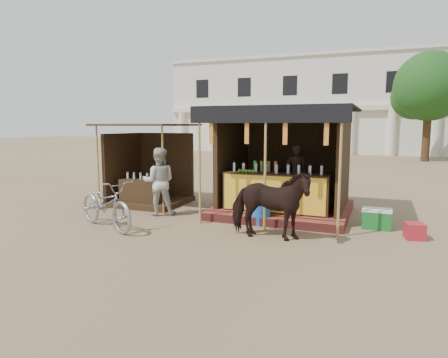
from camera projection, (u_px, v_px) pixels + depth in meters
ground at (194, 244)px, 7.95m from camera, size 120.00×120.00×0.00m
main_stall at (284, 175)px, 10.53m from camera, size 3.60×3.61×2.78m
secondary_stall at (146, 175)px, 11.97m from camera, size 2.40×2.40×2.38m
cow at (269, 204)px, 8.16m from camera, size 1.75×0.82×1.47m
motorbike at (106, 204)px, 9.07m from camera, size 2.28×1.56×1.13m
bystander at (159, 182)px, 10.40m from camera, size 1.07×0.98×1.77m
blue_barrel at (261, 209)px, 9.45m from camera, size 0.47×0.47×0.76m
red_crate at (415, 231)px, 8.27m from camera, size 0.43×0.46×0.33m
cooler at (377, 219)px, 9.08m from camera, size 0.65×0.45×0.46m
background_building at (320, 107)px, 35.72m from camera, size 26.00×7.45×8.18m
tree at (426, 89)px, 25.59m from camera, size 4.50×4.40×7.00m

